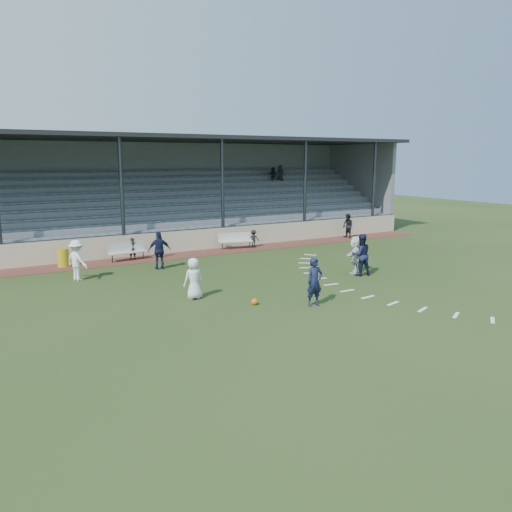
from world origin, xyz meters
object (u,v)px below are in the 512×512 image
(player_navy_lead, at_px, (315,282))
(football, at_px, (255,302))
(player_white_lead, at_px, (194,279))
(bench_right, at_px, (235,239))
(official, at_px, (348,226))
(trash_bin, at_px, (63,258))
(bench_left, at_px, (127,250))

(player_navy_lead, bearing_deg, football, 150.28)
(football, height_order, player_white_lead, player_white_lead)
(bench_right, height_order, official, official)
(football, bearing_deg, trash_bin, 115.36)
(bench_left, distance_m, official, 14.96)
(trash_bin, height_order, football, trash_bin)
(trash_bin, height_order, player_navy_lead, player_navy_lead)
(football, height_order, official, official)
(bench_right, xyz_separation_m, official, (8.42, -0.27, 0.25))
(bench_right, bearing_deg, football, -102.20)
(bench_right, bearing_deg, official, 10.21)
(bench_left, xyz_separation_m, official, (14.96, -0.02, 0.25))
(bench_left, height_order, player_navy_lead, player_navy_lead)
(bench_left, relative_size, trash_bin, 2.27)
(football, relative_size, player_navy_lead, 0.13)
(bench_right, relative_size, player_navy_lead, 1.15)
(bench_left, xyz_separation_m, football, (1.76, -10.38, -0.46))
(bench_left, distance_m, bench_right, 6.55)
(football, xyz_separation_m, official, (13.20, 10.36, 0.72))
(player_white_lead, height_order, official, official)
(bench_right, relative_size, trash_bin, 2.28)
(bench_left, height_order, player_white_lead, player_white_lead)
(bench_right, xyz_separation_m, player_white_lead, (-6.38, -8.76, 0.21))
(bench_right, relative_size, official, 1.25)
(bench_right, distance_m, player_white_lead, 10.84)
(player_white_lead, xyz_separation_m, player_navy_lead, (3.44, -3.04, 0.09))
(player_white_lead, distance_m, player_navy_lead, 4.59)
(official, bearing_deg, bench_left, -93.15)
(trash_bin, distance_m, player_navy_lead, 13.44)
(official, bearing_deg, player_navy_lead, -47.63)
(player_white_lead, bearing_deg, bench_left, -92.23)
(bench_right, height_order, trash_bin, bench_right)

